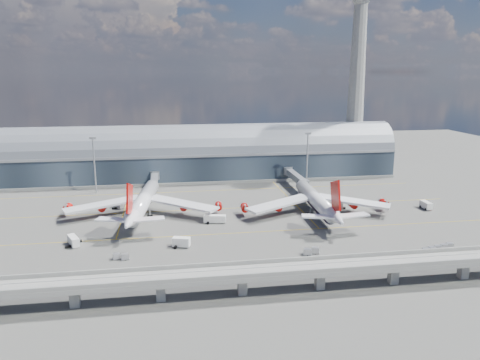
{
  "coord_description": "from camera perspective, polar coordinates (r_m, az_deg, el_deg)",
  "views": [
    {
      "loc": [
        -17.38,
        -160.66,
        54.03
      ],
      "look_at": [
        9.73,
        10.0,
        14.0
      ],
      "focal_mm": 35.0,
      "sensor_mm": 36.0,
      "label": 1
    }
  ],
  "objects": [
    {
      "name": "ground",
      "position": [
        170.39,
        -2.72,
        -5.46
      ],
      "size": [
        500.0,
        500.0,
        0.0
      ],
      "primitive_type": "plane",
      "color": "#474744",
      "rests_on": "ground"
    },
    {
      "name": "taxi_lines",
      "position": [
        191.37,
        -3.45,
        -3.38
      ],
      "size": [
        200.0,
        80.12,
        0.01
      ],
      "color": "gold",
      "rests_on": "ground"
    },
    {
      "name": "terminal",
      "position": [
        243.05,
        -4.79,
        2.88
      ],
      "size": [
        200.0,
        30.0,
        28.0
      ],
      "color": "#1D2631",
      "rests_on": "ground"
    },
    {
      "name": "control_tower",
      "position": [
        264.3,
        14.09,
        12.14
      ],
      "size": [
        19.0,
        19.0,
        103.0
      ],
      "color": "gray",
      "rests_on": "ground"
    },
    {
      "name": "guideway",
      "position": [
        117.65,
        0.29,
        -11.43
      ],
      "size": [
        220.0,
        8.5,
        7.2
      ],
      "color": "gray",
      "rests_on": "ground"
    },
    {
      "name": "floodlight_mast_left",
      "position": [
        221.82,
        -17.33,
        1.95
      ],
      "size": [
        3.0,
        0.7,
        25.7
      ],
      "color": "gray",
      "rests_on": "ground"
    },
    {
      "name": "floodlight_mast_right",
      "position": [
        229.52,
        8.2,
        2.77
      ],
      "size": [
        3.0,
        0.7,
        25.7
      ],
      "color": "gray",
      "rests_on": "ground"
    },
    {
      "name": "airliner_left",
      "position": [
        181.99,
        -11.81,
        -2.69
      ],
      "size": [
        60.74,
        63.88,
        19.46
      ],
      "rotation": [
        0.0,
        0.0,
        -0.12
      ],
      "color": "white",
      "rests_on": "ground"
    },
    {
      "name": "airliner_right",
      "position": [
        183.62,
        9.33,
        -2.6
      ],
      "size": [
        59.01,
        61.67,
        19.57
      ],
      "rotation": [
        0.0,
        0.0,
        -0.05
      ],
      "color": "white",
      "rests_on": "ground"
    },
    {
      "name": "jet_bridge_left",
      "position": [
        219.37,
        -10.39,
        -0.04
      ],
      "size": [
        4.4,
        28.0,
        7.25
      ],
      "color": "gray",
      "rests_on": "ground"
    },
    {
      "name": "jet_bridge_right",
      "position": [
        225.61,
        6.7,
        0.45
      ],
      "size": [
        4.4,
        32.0,
        7.25
      ],
      "color": "gray",
      "rests_on": "ground"
    },
    {
      "name": "service_truck_0",
      "position": [
        159.33,
        -19.64,
        -7.0
      ],
      "size": [
        5.0,
        7.39,
        2.92
      ],
      "rotation": [
        0.0,
        0.0,
        0.42
      ],
      "color": "silver",
      "rests_on": "ground"
    },
    {
      "name": "service_truck_1",
      "position": [
        150.02,
        -7.17,
        -7.53
      ],
      "size": [
        5.93,
        4.0,
        3.15
      ],
      "rotation": [
        0.0,
        0.0,
        1.27
      ],
      "color": "silver",
      "rests_on": "ground"
    },
    {
      "name": "service_truck_2",
      "position": [
        172.06,
        -3.09,
        -4.75
      ],
      "size": [
        8.32,
        3.84,
        2.91
      ],
      "rotation": [
        0.0,
        0.0,
        1.37
      ],
      "color": "silver",
      "rests_on": "ground"
    },
    {
      "name": "service_truck_3",
      "position": [
        203.38,
        21.72,
        -2.87
      ],
      "size": [
        2.66,
        6.25,
        3.0
      ],
      "rotation": [
        0.0,
        0.0,
        -0.01
      ],
      "color": "silver",
      "rests_on": "ground"
    },
    {
      "name": "service_truck_4",
      "position": [
        194.3,
        12.09,
        -2.95
      ],
      "size": [
        3.82,
        5.54,
        2.93
      ],
      "rotation": [
        0.0,
        0.0,
        -0.32
      ],
      "color": "silver",
      "rests_on": "ground"
    },
    {
      "name": "service_truck_5",
      "position": [
        196.52,
        -14.66,
        -2.96
      ],
      "size": [
        5.1,
        5.24,
        2.56
      ],
      "rotation": [
        0.0,
        0.0,
        0.76
      ],
      "color": "silver",
      "rests_on": "ground"
    },
    {
      "name": "cargo_train_0",
      "position": [
        143.96,
        -14.33,
        -9.05
      ],
      "size": [
        5.21,
        2.74,
        1.69
      ],
      "rotation": [
        0.0,
        0.0,
        1.81
      ],
      "color": "gray",
      "rests_on": "ground"
    },
    {
      "name": "cargo_train_1",
      "position": [
        158.35,
        22.98,
        -7.66
      ],
      "size": [
        12.49,
        4.8,
        1.66
      ],
      "rotation": [
        0.0,
        0.0,
        1.3
      ],
      "color": "gray",
      "rests_on": "ground"
    },
    {
      "name": "cargo_train_2",
      "position": [
        145.04,
        8.69,
        -8.58
      ],
      "size": [
        5.7,
        3.1,
        1.85
      ],
      "rotation": [
        0.0,
        0.0,
        1.31
      ],
      "color": "gray",
      "rests_on": "ground"
    }
  ]
}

